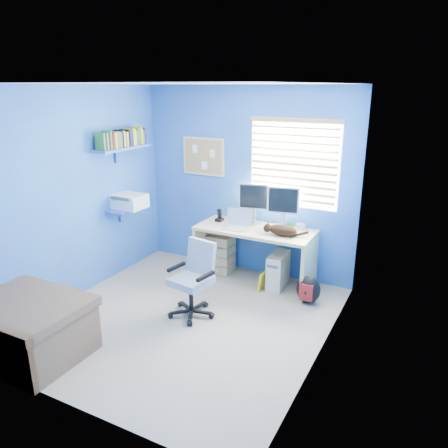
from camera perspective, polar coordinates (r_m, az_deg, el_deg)
The scene contains 23 objects.
floor at distance 5.00m, azimuth -5.08°, elevation -12.24°, with size 3.00×3.20×0.00m, color #A0907E.
ceiling at distance 4.34m, azimuth -6.01°, elevation 17.77°, with size 3.00×3.20×0.00m, color white.
wall_back at distance 5.87m, azimuth 2.98°, elevation 5.49°, with size 3.00×0.01×2.50m, color #3551A4.
wall_front at distance 3.35m, azimuth -20.46°, elevation -5.10°, with size 3.00×0.01×2.50m, color #3551A4.
wall_left at distance 5.45m, azimuth -18.94°, elevation 3.59°, with size 0.01×3.20×2.50m, color #3551A4.
wall_right at distance 3.93m, azimuth 13.23°, elevation -1.12°, with size 0.01×3.20×2.50m, color #3551A4.
desk at distance 5.72m, azimuth 4.02°, elevation -4.10°, with size 1.51×0.65×0.74m, color tan.
laptop at distance 5.54m, azimuth 1.66°, elevation 0.50°, with size 0.33×0.26×0.22m, color silver.
monitor_left at distance 5.72m, azimuth 3.98°, elevation 2.66°, with size 0.40×0.12×0.54m, color silver.
monitor_right at distance 5.57m, azimuth 7.79°, elevation 2.14°, with size 0.40×0.12×0.54m, color silver.
phone at distance 5.85m, azimuth -0.58°, elevation 1.18°, with size 0.09×0.11×0.17m, color black.
mug at distance 5.49m, azimuth 8.63°, elevation -0.54°, with size 0.10×0.09×0.10m, color #2D6E27.
cd_spindle at distance 5.63m, azimuth 10.02°, elevation -0.31°, with size 0.13×0.13×0.07m, color silver.
cat at distance 5.34m, azimuth 7.67°, elevation -0.83°, with size 0.36×0.19×0.13m, color black.
tower_pc at distance 5.67m, azimuth 7.09°, elevation -5.99°, with size 0.19×0.44×0.45m, color beige.
drawer_boxes at distance 6.04m, azimuth -0.53°, elevation -3.85°, with size 0.35×0.28×0.54m, color tan.
yellow_book at distance 5.59m, azimuth 4.97°, elevation -7.46°, with size 0.03×0.17×0.24m, color yellow.
backpack at distance 5.34m, azimuth 10.96°, elevation -8.40°, with size 0.29×0.22×0.34m, color black.
bed_corner at distance 4.70m, azimuth -24.63°, elevation -12.13°, with size 1.15×0.82×0.55m, color brown.
office_chair at distance 4.96m, azimuth -4.00°, elevation -8.35°, with size 0.56×0.56×0.84m.
window_blinds at distance 5.56m, azimuth 9.05°, elevation 7.75°, with size 1.15×0.05×1.10m.
corkboard at distance 6.09m, azimuth -2.69°, elevation 8.81°, with size 0.64×0.02×0.52m.
wall_shelves at distance 5.84m, azimuth -12.84°, elevation 6.85°, with size 0.42×0.90×1.05m.
Camera 1 is at (2.37, -3.63, 2.48)m, focal length 35.00 mm.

